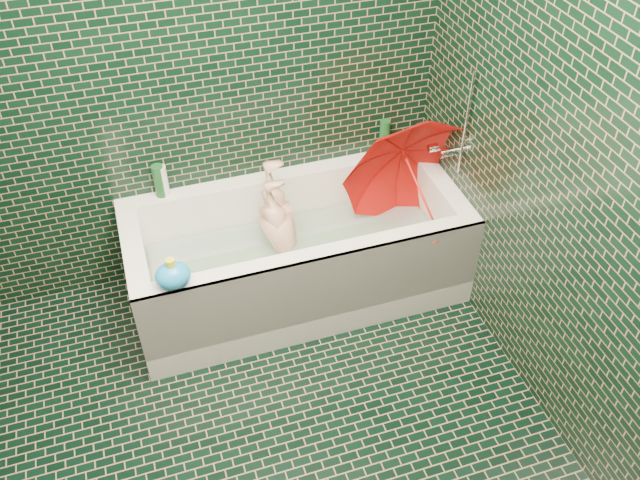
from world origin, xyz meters
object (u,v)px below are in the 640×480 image
object	(u,v)px
child	(285,243)
bath_toy	(173,275)
umbrella	(420,191)
rubber_duck	(394,149)
bathtub	(298,263)

from	to	relation	value
child	bath_toy	bearing A→B (deg)	-39.61
umbrella	child	bearing A→B (deg)	177.35
bath_toy	rubber_duck	bearing A→B (deg)	34.59
rubber_duck	bath_toy	bearing A→B (deg)	-133.05
umbrella	bath_toy	world-z (taller)	umbrella
bathtub	child	xyz separation A→B (m)	(-0.05, 0.07, 0.10)
child	bath_toy	xyz separation A→B (m)	(-0.60, -0.38, 0.31)
bathtub	rubber_duck	size ratio (longest dim) A/B	13.47
child	umbrella	world-z (taller)	umbrella
umbrella	rubber_duck	bearing A→B (deg)	95.91
bath_toy	umbrella	bearing A→B (deg)	20.10
rubber_duck	bath_toy	world-z (taller)	bath_toy
umbrella	rubber_duck	world-z (taller)	umbrella
bathtub	rubber_duck	xyz separation A→B (m)	(0.65, 0.31, 0.38)
bathtub	child	world-z (taller)	bathtub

